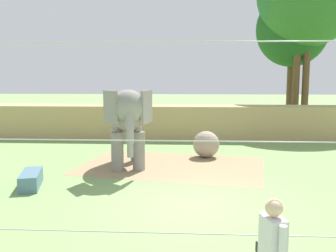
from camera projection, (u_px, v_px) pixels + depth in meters
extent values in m
plane|color=#759956|center=(191.00, 206.00, 9.11)|extent=(120.00, 120.00, 0.00)
cube|color=#937F5B|center=(172.00, 166.00, 13.21)|extent=(7.07, 5.39, 0.01)
cube|color=tan|center=(190.00, 122.00, 19.06)|extent=(36.00, 1.80, 1.69)
cylinder|color=gray|center=(139.00, 151.00, 12.53)|extent=(0.41, 0.41, 1.31)
cylinder|color=gray|center=(117.00, 152.00, 12.42)|extent=(0.41, 0.41, 1.31)
cylinder|color=gray|center=(136.00, 144.00, 13.84)|extent=(0.41, 0.41, 1.31)
cylinder|color=gray|center=(117.00, 144.00, 13.73)|extent=(0.41, 0.41, 1.31)
ellipsoid|color=gray|center=(127.00, 111.00, 12.96)|extent=(1.79, 2.66, 1.50)
ellipsoid|color=gray|center=(129.00, 107.00, 11.43)|extent=(1.20, 1.12, 1.08)
cube|color=gray|center=(147.00, 107.00, 11.61)|extent=(0.28, 0.84, 1.03)
cube|color=gray|center=(110.00, 107.00, 11.44)|extent=(0.58, 0.73, 1.03)
cylinder|color=gray|center=(130.00, 121.00, 11.08)|extent=(0.39, 0.51, 0.59)
cylinder|color=gray|center=(130.00, 135.00, 11.03)|extent=(0.31, 0.38, 0.55)
cylinder|color=gray|center=(130.00, 149.00, 11.01)|extent=(0.23, 0.23, 0.52)
cylinder|color=gray|center=(125.00, 111.00, 14.30)|extent=(0.15, 0.30, 0.75)
sphere|color=gray|center=(206.00, 144.00, 14.53)|extent=(1.04, 1.04, 1.04)
cylinder|color=#B7B7BC|center=(193.00, 234.00, 5.83)|extent=(9.46, 0.02, 0.02)
cylinder|color=#B7B7BC|center=(194.00, 141.00, 5.64)|extent=(9.46, 0.02, 0.02)
cylinder|color=#B7B7BC|center=(194.00, 42.00, 5.44)|extent=(9.46, 0.02, 0.02)
cube|color=silver|center=(273.00, 239.00, 4.54)|extent=(0.30, 0.40, 0.56)
sphere|color=beige|center=(274.00, 208.00, 4.49)|extent=(0.22, 0.22, 0.22)
cylinder|color=silver|center=(282.00, 248.00, 4.31)|extent=(0.11, 0.11, 0.54)
cylinder|color=silver|center=(264.00, 231.00, 4.77)|extent=(0.11, 0.11, 0.54)
cube|color=black|center=(257.00, 247.00, 4.81)|extent=(0.03, 0.07, 0.14)
cube|color=slate|center=(31.00, 179.00, 10.63)|extent=(0.85, 1.48, 0.44)
cylinder|color=brown|center=(296.00, 79.00, 23.90)|extent=(0.44, 0.44, 6.08)
cylinder|color=brown|center=(290.00, 91.00, 25.51)|extent=(0.44, 0.44, 4.32)
ellipsoid|color=#1E511E|center=(292.00, 29.00, 24.96)|extent=(4.80, 4.80, 5.05)
cylinder|color=brown|center=(306.00, 82.00, 23.86)|extent=(0.44, 0.44, 5.66)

